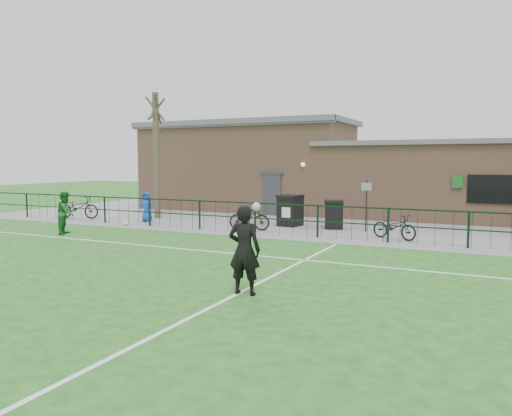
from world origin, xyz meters
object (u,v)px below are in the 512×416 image
at_px(bare_tree, 156,156).
at_px(sign_post, 366,206).
at_px(bicycle_d, 249,218).
at_px(spectator_child, 147,207).
at_px(bicycle_e, 394,227).
at_px(bicycle_a, 78,207).
at_px(outfield_player, 66,213).
at_px(ball_ground, 126,223).
at_px(wheelie_bin_left, 290,211).
at_px(wheelie_bin_right, 334,216).

height_order(bare_tree, sign_post, bare_tree).
height_order(bicycle_d, spectator_child, spectator_child).
height_order(bicycle_e, spectator_child, spectator_child).
distance_m(bare_tree, bicycle_a, 4.49).
height_order(outfield_player, ball_ground, outfield_player).
bearing_deg(wheelie_bin_left, bicycle_a, -161.56).
bearing_deg(bicycle_e, ball_ground, 116.81).
bearing_deg(wheelie_bin_right, bicycle_e, -52.25).
xyz_separation_m(sign_post, bicycle_a, (-13.47, -1.63, -0.46)).
bearing_deg(wheelie_bin_right, sign_post, -32.14).
height_order(wheelie_bin_left, outfield_player, outfield_player).
bearing_deg(wheelie_bin_right, outfield_player, -166.55).
bearing_deg(wheelie_bin_right, wheelie_bin_left, 159.53).
bearing_deg(bicycle_a, bare_tree, -78.30).
xyz_separation_m(spectator_child, outfield_player, (-0.41, -4.31, 0.10)).
bearing_deg(bare_tree, sign_post, -1.33).
xyz_separation_m(wheelie_bin_left, bicycle_e, (4.66, -1.76, -0.17)).
bearing_deg(sign_post, ball_ground, -164.21).
relative_size(spectator_child, ball_ground, 5.73).
relative_size(wheelie_bin_left, bicycle_e, 0.73).
bearing_deg(ball_ground, wheelie_bin_left, 25.74).
bearing_deg(spectator_child, wheelie_bin_left, 2.32).
height_order(wheelie_bin_left, bicycle_e, wheelie_bin_left).
bearing_deg(wheelie_bin_left, spectator_child, -159.51).
distance_m(bicycle_a, bicycle_e, 14.83).
distance_m(wheelie_bin_right, spectator_child, 8.48).
bearing_deg(bicycle_d, ball_ground, 89.86).
distance_m(bare_tree, bicycle_d, 6.70).
bearing_deg(sign_post, bicycle_a, -173.11).
height_order(wheelie_bin_right, spectator_child, spectator_child).
distance_m(wheelie_bin_left, spectator_child, 6.60).
bearing_deg(bicycle_e, bare_tree, 101.89).
relative_size(wheelie_bin_right, bicycle_d, 0.64).
bearing_deg(wheelie_bin_left, bare_tree, -171.71).
distance_m(bicycle_a, ball_ground, 4.03).
bearing_deg(sign_post, bare_tree, 178.67).
xyz_separation_m(bicycle_d, outfield_player, (-5.88, -3.83, 0.29)).
bearing_deg(ball_ground, spectator_child, 94.57).
height_order(wheelie_bin_right, bicycle_e, wheelie_bin_right).
bearing_deg(bicycle_e, wheelie_bin_right, 77.80).
distance_m(bicycle_e, outfield_player, 12.20).
height_order(bicycle_a, spectator_child, spectator_child).
distance_m(wheelie_bin_right, bicycle_e, 3.25).
distance_m(bicycle_d, bicycle_e, 5.63).
bearing_deg(wheelie_bin_right, bare_tree, 160.52).
bearing_deg(ball_ground, bicycle_e, 6.67).
height_order(bicycle_e, ball_ground, bicycle_e).
bearing_deg(wheelie_bin_right, spectator_child, 169.98).
height_order(wheelie_bin_right, bicycle_d, wheelie_bin_right).
bearing_deg(bicycle_a, wheelie_bin_left, -97.13).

